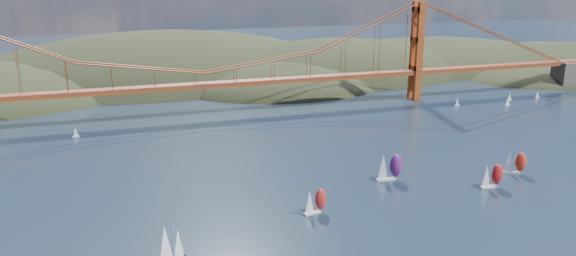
# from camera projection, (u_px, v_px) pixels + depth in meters

# --- Properties ---
(headlands) EXTENTS (725.00, 225.00, 96.00)m
(headlands) POSITION_uv_depth(u_px,v_px,m) (246.00, 94.00, 393.62)
(headlands) COLOR black
(headlands) RESTS_ON ground
(bridge) EXTENTS (552.00, 12.00, 55.00)m
(bridge) POSITION_uv_depth(u_px,v_px,m) (201.00, 52.00, 277.53)
(bridge) COLOR brown
(bridge) RESTS_ON ground
(sloop_navy) EXTENTS (8.62, 7.12, 12.58)m
(sloop_navy) POSITION_uv_depth(u_px,v_px,m) (169.00, 246.00, 139.24)
(sloop_navy) COLOR black
(sloop_navy) RESTS_ON ground
(racer_0) EXTENTS (7.81, 3.93, 8.78)m
(racer_0) POSITION_uv_depth(u_px,v_px,m) (315.00, 201.00, 169.83)
(racer_0) COLOR silver
(racer_0) RESTS_ON ground
(racer_1) EXTENTS (8.19, 3.32, 9.43)m
(racer_1) POSITION_uv_depth(u_px,v_px,m) (492.00, 175.00, 190.06)
(racer_1) COLOR silver
(racer_1) RESTS_ON ground
(racer_2) EXTENTS (8.09, 5.79, 9.08)m
(racer_2) POSITION_uv_depth(u_px,v_px,m) (515.00, 162.00, 203.56)
(racer_2) COLOR silver
(racer_2) RESTS_ON ground
(racer_rwb) EXTENTS (9.51, 4.20, 10.78)m
(racer_rwb) POSITION_uv_depth(u_px,v_px,m) (389.00, 167.00, 196.54)
(racer_rwb) COLOR silver
(racer_rwb) RESTS_ON ground
(distant_boat_3) EXTENTS (3.00, 2.00, 4.70)m
(distant_boat_3) POSITION_uv_depth(u_px,v_px,m) (76.00, 132.00, 248.27)
(distant_boat_3) COLOR silver
(distant_boat_3) RESTS_ON ground
(distant_boat_4) EXTENTS (3.00, 2.00, 4.70)m
(distant_boat_4) POSITION_uv_depth(u_px,v_px,m) (457.00, 102.00, 305.39)
(distant_boat_4) COLOR silver
(distant_boat_4) RESTS_ON ground
(distant_boat_5) EXTENTS (3.00, 2.00, 4.70)m
(distant_boat_5) POSITION_uv_depth(u_px,v_px,m) (508.00, 101.00, 306.82)
(distant_boat_5) COLOR silver
(distant_boat_5) RESTS_ON ground
(distant_boat_6) EXTENTS (3.00, 2.00, 4.70)m
(distant_boat_6) POSITION_uv_depth(u_px,v_px,m) (510.00, 96.00, 318.65)
(distant_boat_6) COLOR silver
(distant_boat_6) RESTS_ON ground
(distant_boat_7) EXTENTS (3.00, 2.00, 4.70)m
(distant_boat_7) POSITION_uv_depth(u_px,v_px,m) (537.00, 94.00, 323.55)
(distant_boat_7) COLOR silver
(distant_boat_7) RESTS_ON ground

